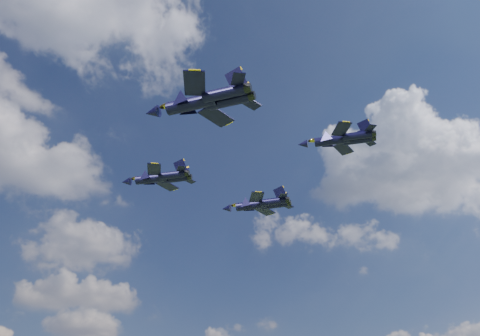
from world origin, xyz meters
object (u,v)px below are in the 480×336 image
Objects in this scene: jet_slot at (329,140)px; jet_left at (188,104)px; jet_lead at (149,179)px; jet_right at (249,205)px.

jet_left is at bearing 132.69° from jet_slot.
jet_left is at bearing -145.00° from jet_lead.
jet_right is 28.52m from jet_slot.
jet_left is at bearing -177.68° from jet_right.
jet_slot is at bearing -41.82° from jet_left.
jet_lead is 0.86× the size of jet_left.
jet_slot reaches higher than jet_lead.
jet_right is at bearing -45.23° from jet_lead.
jet_left is 39.29m from jet_right.
jet_slot reaches higher than jet_left.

